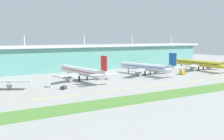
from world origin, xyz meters
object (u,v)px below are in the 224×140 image
object	(u,v)px
airliner_far_middle	(146,67)
airliner_near_middle	(82,71)
pushback_tug	(64,87)
fuel_truck	(182,72)
baggage_cart	(49,85)
safety_cone_left_wingtip	(32,92)
safety_cone_right_wingtip	(30,93)
airliner_farthest	(200,63)

from	to	relation	value
airliner_far_middle	airliner_near_middle	bearing A→B (deg)	178.30
airliner_far_middle	pushback_tug	world-z (taller)	airliner_far_middle
airliner_far_middle	fuel_truck	distance (m)	30.73
pushback_tug	airliner_near_middle	bearing A→B (deg)	44.87
baggage_cart	safety_cone_left_wingtip	size ratio (longest dim) A/B	5.75
fuel_truck	safety_cone_left_wingtip	size ratio (longest dim) A/B	10.81
baggage_cart	pushback_tug	bearing A→B (deg)	-70.56
fuel_truck	pushback_tug	bearing A→B (deg)	-174.38
pushback_tug	baggage_cart	world-z (taller)	baggage_cart
baggage_cart	airliner_far_middle	bearing A→B (deg)	7.39
safety_cone_left_wingtip	safety_cone_right_wingtip	world-z (taller)	same
fuel_truck	pushback_tug	xyz separation A→B (m)	(-110.64, -10.88, -1.16)
airliner_near_middle	safety_cone_left_wingtip	world-z (taller)	airliner_near_middle
airliner_near_middle	baggage_cart	xyz separation A→B (m)	(-30.06, -13.06, -5.19)
airliner_far_middle	baggage_cart	distance (m)	88.37
airliner_far_middle	safety_cone_right_wingtip	size ratio (longest dim) A/B	87.66
airliner_far_middle	baggage_cart	world-z (taller)	airliner_far_middle
airliner_farthest	safety_cone_right_wingtip	bearing A→B (deg)	-170.73
baggage_cart	safety_cone_left_wingtip	xyz separation A→B (m)	(-14.42, -12.07, -0.91)
safety_cone_left_wingtip	safety_cone_right_wingtip	size ratio (longest dim) A/B	1.00
airliner_farthest	fuel_truck	bearing A→B (deg)	-160.78
airliner_farthest	pushback_tug	distance (m)	149.41
fuel_truck	safety_cone_left_wingtip	xyz separation A→B (m)	(-129.46, -10.47, -1.91)
airliner_far_middle	airliner_farthest	world-z (taller)	same
pushback_tug	baggage_cart	distance (m)	13.23
fuel_truck	pushback_tug	size ratio (longest dim) A/B	1.56
baggage_cart	safety_cone_left_wingtip	world-z (taller)	baggage_cart
airliner_farthest	fuel_truck	size ratio (longest dim) A/B	9.15
safety_cone_right_wingtip	fuel_truck	bearing A→B (deg)	6.37
safety_cone_left_wingtip	airliner_far_middle	bearing A→B (deg)	12.94
fuel_truck	safety_cone_left_wingtip	world-z (taller)	fuel_truck
fuel_truck	safety_cone_right_wingtip	size ratio (longest dim) A/B	10.81
airliner_farthest	safety_cone_right_wingtip	size ratio (longest dim) A/B	98.87
pushback_tug	safety_cone_right_wingtip	distance (m)	21.91
airliner_farthest	pushback_tug	xyz separation A→B (m)	(-147.43, -23.70, -5.35)
airliner_near_middle	airliner_far_middle	size ratio (longest dim) A/B	1.07
baggage_cart	airliner_farthest	bearing A→B (deg)	4.23
airliner_farthest	safety_cone_left_wingtip	world-z (taller)	airliner_farthest
airliner_farthest	safety_cone_right_wingtip	distance (m)	171.33
airliner_near_middle	safety_cone_left_wingtip	distance (m)	51.45
safety_cone_right_wingtip	pushback_tug	bearing A→B (deg)	10.21
safety_cone_left_wingtip	safety_cone_right_wingtip	distance (m)	5.09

